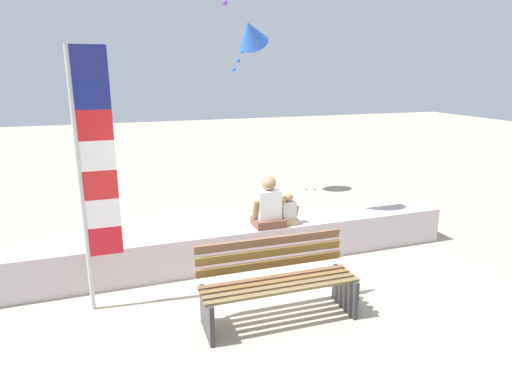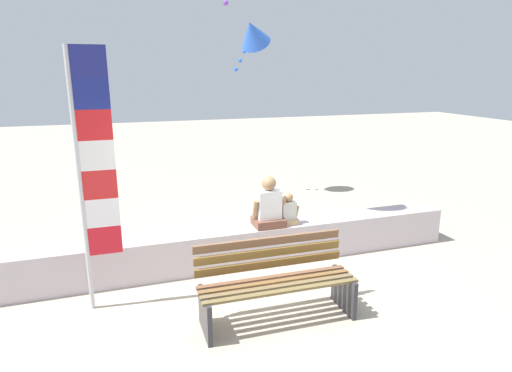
{
  "view_description": "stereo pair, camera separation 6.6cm",
  "coord_description": "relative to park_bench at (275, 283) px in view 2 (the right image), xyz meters",
  "views": [
    {
      "loc": [
        -1.59,
        -4.69,
        2.71
      ],
      "look_at": [
        0.33,
        0.86,
        1.15
      ],
      "focal_mm": 30.37,
      "sensor_mm": 36.0,
      "label": 1
    },
    {
      "loc": [
        -1.53,
        -4.71,
        2.71
      ],
      "look_at": [
        0.33,
        0.86,
        1.15
      ],
      "focal_mm": 30.37,
      "sensor_mm": 36.0,
      "label": 2
    }
  ],
  "objects": [
    {
      "name": "ground_plane",
      "position": [
        -0.07,
        0.61,
        -0.42
      ],
      "size": [
        40.0,
        40.0,
        0.0
      ],
      "primitive_type": "plane",
      "color": "#AFA28C"
    },
    {
      "name": "seawall_ledge",
      "position": [
        -0.07,
        1.47,
        -0.15
      ],
      "size": [
        6.8,
        0.46,
        0.55
      ],
      "primitive_type": "cube",
      "color": "#C0B2B8",
      "rests_on": "ground"
    },
    {
      "name": "person_child",
      "position": [
        0.74,
        1.43,
        0.31
      ],
      "size": [
        0.3,
        0.22,
        0.46
      ],
      "color": "tan",
      "rests_on": "seawall_ledge"
    },
    {
      "name": "kite_blue",
      "position": [
        1.3,
        4.79,
        3.04
      ],
      "size": [
        1.0,
        1.01,
        1.15
      ],
      "color": "blue"
    },
    {
      "name": "park_bench",
      "position": [
        0.0,
        0.0,
        0.0
      ],
      "size": [
        1.77,
        0.64,
        0.88
      ],
      "color": "brown",
      "rests_on": "ground"
    },
    {
      "name": "flag_banner",
      "position": [
        -1.85,
        0.85,
        1.28
      ],
      "size": [
        0.41,
        0.05,
        2.98
      ],
      "color": "#B7B7BC",
      "rests_on": "ground"
    },
    {
      "name": "person_adult",
      "position": [
        0.44,
        1.43,
        0.42
      ],
      "size": [
        0.48,
        0.35,
        0.74
      ],
      "color": "brown",
      "rests_on": "seawall_ledge"
    }
  ]
}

